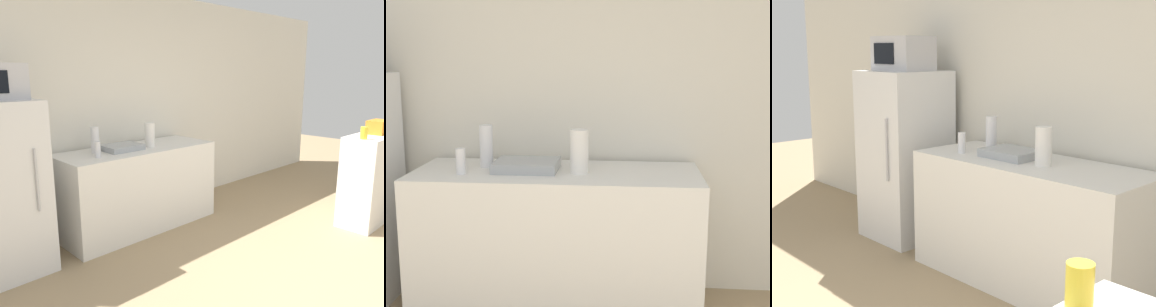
# 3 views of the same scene
# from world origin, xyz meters

# --- Properties ---
(wall_back) EXTENTS (8.00, 0.06, 2.60)m
(wall_back) POSITION_xyz_m (0.00, 3.13, 1.30)
(wall_back) COLOR silver
(wall_back) RESTS_ON ground_plane
(refrigerator) EXTENTS (0.65, 0.64, 1.48)m
(refrigerator) POSITION_xyz_m (-1.53, 2.70, 0.74)
(refrigerator) COLOR silver
(refrigerator) RESTS_ON ground_plane
(counter) EXTENTS (1.74, 0.68, 0.90)m
(counter) POSITION_xyz_m (-0.13, 2.72, 0.45)
(counter) COLOR silver
(counter) RESTS_ON ground_plane
(sink_basin) EXTENTS (0.39, 0.31, 0.06)m
(sink_basin) POSITION_xyz_m (-0.31, 2.73, 0.93)
(sink_basin) COLOR #9EA3A8
(sink_basin) RESTS_ON counter
(bottle_tall) EXTENTS (0.08, 0.08, 0.27)m
(bottle_tall) POSITION_xyz_m (-0.58, 2.80, 1.03)
(bottle_tall) COLOR silver
(bottle_tall) RESTS_ON counter
(bottle_short) EXTENTS (0.06, 0.06, 0.15)m
(bottle_short) POSITION_xyz_m (-0.68, 2.59, 0.97)
(bottle_short) COLOR silver
(bottle_short) RESTS_ON counter
(shelf_cabinet) EXTENTS (0.80, 0.38, 1.01)m
(shelf_cabinet) POSITION_xyz_m (1.82, 0.99, 0.51)
(shelf_cabinet) COLOR white
(shelf_cabinet) RESTS_ON ground_plane
(basket) EXTENTS (0.30, 0.18, 0.15)m
(basket) POSITION_xyz_m (1.96, 0.99, 1.09)
(basket) COLOR orange
(basket) RESTS_ON shelf_cabinet
(jar) EXTENTS (0.07, 0.07, 0.13)m
(jar) POSITION_xyz_m (1.48, 0.96, 1.08)
(jar) COLOR yellow
(jar) RESTS_ON shelf_cabinet
(paper_towel_roll) EXTENTS (0.11, 0.11, 0.26)m
(paper_towel_roll) POSITION_xyz_m (0.02, 2.68, 1.03)
(paper_towel_roll) COLOR white
(paper_towel_roll) RESTS_ON counter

